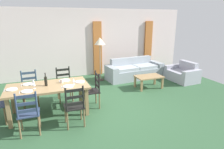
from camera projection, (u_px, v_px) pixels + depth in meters
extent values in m
cube|color=#2F5435|center=(100.00, 108.00, 5.14)|extent=(9.60, 9.60, 0.02)
cube|color=silver|center=(75.00, 43.00, 7.73)|extent=(9.60, 0.16, 2.70)
cube|color=#BA6931|center=(98.00, 49.00, 7.98)|extent=(0.35, 0.08, 2.20)
cube|color=#BA6931|center=(148.00, 46.00, 8.79)|extent=(0.35, 0.08, 2.20)
cube|color=#9C7D52|center=(48.00, 87.00, 4.63)|extent=(1.90, 0.96, 0.05)
cube|color=#9C7D52|center=(9.00, 114.00, 4.11)|extent=(0.08, 0.08, 0.70)
cube|color=#9C7D52|center=(87.00, 102.00, 4.68)|extent=(0.08, 0.08, 0.70)
cube|color=#9C7D52|center=(13.00, 100.00, 4.79)|extent=(0.08, 0.08, 0.70)
cube|color=#9C7D52|center=(80.00, 91.00, 5.36)|extent=(0.08, 0.08, 0.70)
cube|color=navy|center=(29.00, 113.00, 3.91)|extent=(0.43, 0.41, 0.03)
cylinder|color=brown|center=(21.00, 121.00, 4.07)|extent=(0.04, 0.04, 0.43)
cylinder|color=brown|center=(39.00, 118.00, 4.19)|extent=(0.04, 0.04, 0.43)
cylinder|color=brown|center=(20.00, 129.00, 3.76)|extent=(0.04, 0.04, 0.43)
cylinder|color=brown|center=(39.00, 126.00, 3.88)|extent=(0.04, 0.04, 0.43)
cylinder|color=navy|center=(16.00, 106.00, 3.63)|extent=(0.04, 0.04, 0.50)
cylinder|color=navy|center=(37.00, 103.00, 3.74)|extent=(0.04, 0.04, 0.50)
cube|color=navy|center=(27.00, 111.00, 3.72)|extent=(0.38, 0.03, 0.06)
cube|color=navy|center=(26.00, 104.00, 3.68)|extent=(0.38, 0.03, 0.06)
cube|color=navy|center=(25.00, 97.00, 3.64)|extent=(0.38, 0.03, 0.06)
cube|color=black|center=(74.00, 106.00, 4.22)|extent=(0.42, 0.40, 0.03)
cylinder|color=brown|center=(65.00, 114.00, 4.38)|extent=(0.04, 0.04, 0.43)
cylinder|color=brown|center=(81.00, 111.00, 4.50)|extent=(0.04, 0.04, 0.43)
cylinder|color=brown|center=(67.00, 121.00, 4.07)|extent=(0.04, 0.04, 0.43)
cylinder|color=brown|center=(84.00, 118.00, 4.19)|extent=(0.04, 0.04, 0.43)
cylinder|color=black|center=(66.00, 99.00, 3.94)|extent=(0.04, 0.04, 0.50)
cylinder|color=black|center=(83.00, 97.00, 4.06)|extent=(0.04, 0.04, 0.50)
cube|color=black|center=(75.00, 104.00, 4.03)|extent=(0.38, 0.03, 0.06)
cube|color=black|center=(75.00, 97.00, 3.99)|extent=(0.38, 0.03, 0.06)
cube|color=black|center=(74.00, 90.00, 3.95)|extent=(0.38, 0.03, 0.06)
cube|color=#2F4458|center=(30.00, 90.00, 5.19)|extent=(0.43, 0.41, 0.03)
cylinder|color=brown|center=(38.00, 99.00, 5.16)|extent=(0.04, 0.04, 0.43)
cylinder|color=brown|center=(24.00, 101.00, 5.03)|extent=(0.04, 0.04, 0.43)
cylinder|color=brown|center=(38.00, 95.00, 5.47)|extent=(0.04, 0.04, 0.43)
cylinder|color=brown|center=(24.00, 97.00, 5.34)|extent=(0.04, 0.04, 0.43)
cylinder|color=#2F4458|center=(36.00, 78.00, 5.33)|extent=(0.04, 0.04, 0.50)
cylinder|color=#2F4458|center=(22.00, 80.00, 5.20)|extent=(0.04, 0.04, 0.50)
cube|color=#2F4458|center=(30.00, 83.00, 5.30)|extent=(0.38, 0.03, 0.06)
cube|color=#2F4458|center=(29.00, 78.00, 5.26)|extent=(0.38, 0.03, 0.06)
cube|color=#2F4458|center=(28.00, 73.00, 5.22)|extent=(0.38, 0.03, 0.06)
cube|color=black|center=(65.00, 86.00, 5.52)|extent=(0.43, 0.41, 0.03)
cylinder|color=brown|center=(73.00, 94.00, 5.50)|extent=(0.04, 0.04, 0.43)
cylinder|color=brown|center=(60.00, 96.00, 5.37)|extent=(0.04, 0.04, 0.43)
cylinder|color=brown|center=(70.00, 90.00, 5.80)|extent=(0.04, 0.04, 0.43)
cylinder|color=brown|center=(58.00, 92.00, 5.67)|extent=(0.04, 0.04, 0.43)
cylinder|color=black|center=(69.00, 75.00, 5.67)|extent=(0.04, 0.04, 0.50)
cylinder|color=black|center=(57.00, 76.00, 5.53)|extent=(0.04, 0.04, 0.50)
cube|color=black|center=(63.00, 80.00, 5.64)|extent=(0.38, 0.04, 0.06)
cube|color=black|center=(63.00, 75.00, 5.60)|extent=(0.38, 0.04, 0.06)
cube|color=black|center=(63.00, 70.00, 5.55)|extent=(0.38, 0.04, 0.06)
cylinder|color=brown|center=(7.00, 110.00, 4.58)|extent=(0.04, 0.04, 0.43)
cylinder|color=brown|center=(5.00, 116.00, 4.26)|extent=(0.04, 0.04, 0.43)
cube|color=black|center=(91.00, 91.00, 5.10)|extent=(0.41, 0.43, 0.03)
cylinder|color=brown|center=(87.00, 103.00, 4.95)|extent=(0.04, 0.04, 0.43)
cylinder|color=brown|center=(84.00, 98.00, 5.28)|extent=(0.04, 0.04, 0.43)
cylinder|color=brown|center=(99.00, 101.00, 5.06)|extent=(0.04, 0.04, 0.43)
cylinder|color=brown|center=(96.00, 96.00, 5.38)|extent=(0.04, 0.04, 0.43)
cylinder|color=black|center=(99.00, 83.00, 4.92)|extent=(0.04, 0.04, 0.50)
cylinder|color=black|center=(96.00, 79.00, 5.25)|extent=(0.04, 0.04, 0.50)
cube|color=black|center=(97.00, 86.00, 5.12)|extent=(0.03, 0.38, 0.06)
cube|color=black|center=(97.00, 80.00, 5.08)|extent=(0.03, 0.38, 0.06)
cube|color=black|center=(97.00, 75.00, 5.04)|extent=(0.03, 0.38, 0.06)
cylinder|color=white|center=(27.00, 91.00, 4.24)|extent=(0.24, 0.24, 0.02)
cube|color=silver|center=(20.00, 92.00, 4.20)|extent=(0.02, 0.17, 0.01)
cylinder|color=white|center=(68.00, 86.00, 4.55)|extent=(0.24, 0.24, 0.02)
cube|color=silver|center=(62.00, 87.00, 4.50)|extent=(0.02, 0.17, 0.01)
cylinder|color=white|center=(28.00, 84.00, 4.69)|extent=(0.24, 0.24, 0.02)
cube|color=silver|center=(21.00, 85.00, 4.64)|extent=(0.03, 0.17, 0.01)
cylinder|color=white|center=(65.00, 80.00, 5.00)|extent=(0.24, 0.24, 0.02)
cube|color=silver|center=(59.00, 81.00, 4.95)|extent=(0.02, 0.17, 0.01)
cylinder|color=white|center=(12.00, 89.00, 4.36)|extent=(0.24, 0.24, 0.02)
cube|color=silver|center=(4.00, 90.00, 4.31)|extent=(0.03, 0.17, 0.01)
cylinder|color=white|center=(80.00, 82.00, 4.89)|extent=(0.24, 0.24, 0.02)
cube|color=silver|center=(74.00, 83.00, 4.84)|extent=(0.02, 0.17, 0.01)
cylinder|color=black|center=(46.00, 81.00, 4.59)|extent=(0.07, 0.07, 0.22)
cylinder|color=black|center=(45.00, 75.00, 4.55)|extent=(0.02, 0.02, 0.08)
cylinder|color=black|center=(45.00, 73.00, 4.53)|extent=(0.03, 0.03, 0.02)
cylinder|color=white|center=(34.00, 89.00, 4.42)|extent=(0.06, 0.06, 0.01)
cylinder|color=white|center=(34.00, 87.00, 4.40)|extent=(0.01, 0.01, 0.07)
cone|color=white|center=(34.00, 84.00, 4.38)|extent=(0.06, 0.06, 0.08)
cylinder|color=white|center=(74.00, 84.00, 4.70)|extent=(0.06, 0.06, 0.01)
cylinder|color=white|center=(74.00, 83.00, 4.68)|extent=(0.01, 0.01, 0.07)
cone|color=white|center=(73.00, 80.00, 4.66)|extent=(0.06, 0.06, 0.08)
cylinder|color=white|center=(34.00, 85.00, 4.63)|extent=(0.06, 0.06, 0.01)
cylinder|color=white|center=(33.00, 84.00, 4.62)|extent=(0.01, 0.01, 0.07)
cone|color=white|center=(33.00, 81.00, 4.60)|extent=(0.06, 0.06, 0.08)
cylinder|color=beige|center=(62.00, 81.00, 4.81)|extent=(0.07, 0.07, 0.09)
cube|color=#97A1A9|center=(135.00, 73.00, 7.67)|extent=(1.86, 0.94, 0.40)
cube|color=#97A1A9|center=(131.00, 67.00, 7.87)|extent=(1.81, 0.34, 0.80)
cube|color=#97A1A9|center=(156.00, 69.00, 8.06)|extent=(0.30, 0.82, 0.58)
cube|color=#97A1A9|center=(111.00, 74.00, 7.22)|extent=(0.30, 0.82, 0.58)
cube|color=#A9B4BE|center=(145.00, 66.00, 7.73)|extent=(0.91, 0.71, 0.12)
cube|color=#A9B4BE|center=(125.00, 69.00, 7.37)|extent=(0.91, 0.71, 0.12)
cube|color=#9C7D52|center=(149.00, 77.00, 6.56)|extent=(0.90, 0.56, 0.04)
cube|color=#9C7D52|center=(142.00, 86.00, 6.27)|extent=(0.06, 0.06, 0.38)
cube|color=#9C7D52|center=(162.00, 83.00, 6.55)|extent=(0.06, 0.06, 0.38)
cube|color=#9C7D52|center=(135.00, 82.00, 6.69)|extent=(0.06, 0.06, 0.38)
cube|color=#9C7D52|center=(155.00, 79.00, 6.96)|extent=(0.06, 0.06, 0.38)
cube|color=#A6A6B5|center=(181.00, 76.00, 7.38)|extent=(0.85, 0.85, 0.38)
cube|color=#A6A6B5|center=(188.00, 71.00, 7.45)|extent=(0.25, 0.81, 0.72)
cube|color=#A6A6B5|center=(192.00, 77.00, 6.94)|extent=(0.81, 0.23, 0.52)
cube|color=#A6A6B5|center=(173.00, 71.00, 7.79)|extent=(0.81, 0.23, 0.52)
cylinder|color=#332D28|center=(100.00, 80.00, 7.49)|extent=(0.28, 0.28, 0.03)
cylinder|color=gray|center=(100.00, 62.00, 7.29)|extent=(0.03, 0.03, 1.35)
cone|color=beige|center=(100.00, 41.00, 7.07)|extent=(0.40, 0.40, 0.26)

